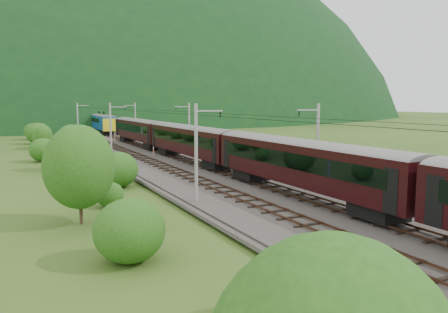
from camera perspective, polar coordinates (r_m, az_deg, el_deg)
name	(u,v)px	position (r m, az deg, el deg)	size (l,w,h in m)	color
ground	(261,197)	(39.13, 4.81, -5.32)	(600.00, 600.00, 0.00)	#2F4F18
railbed	(213,178)	(47.75, -1.47, -2.84)	(14.00, 220.00, 0.30)	#38332D
track_left	(193,178)	(46.76, -4.13, -2.80)	(2.40, 220.00, 0.27)	brown
track_right	(232,175)	(48.77, 1.09, -2.37)	(2.40, 220.00, 0.27)	brown
catenary_left	(111,129)	(66.16, -14.52, 3.50)	(2.54, 192.28, 8.00)	gray
catenary_right	(189,127)	(69.76, -4.63, 3.88)	(2.54, 192.28, 8.00)	gray
overhead_wires	(213,114)	(47.05, -1.49, 5.52)	(4.83, 198.00, 0.03)	black
mountain_main	(41,116)	(293.37, -22.82, 4.92)	(504.00, 360.00, 244.00)	#113317
train	(234,144)	(47.93, 1.34, 1.70)	(3.32, 158.07, 5.80)	black
hazard_post_near	(154,151)	(67.19, -9.19, 0.69)	(0.15, 0.15, 1.39)	red
hazard_post_far	(115,137)	(94.51, -14.08, 2.47)	(0.17, 0.17, 1.61)	red
signal	(97,138)	(87.41, -16.21, 2.39)	(0.25, 0.25, 2.28)	black
vegetation_left	(61,151)	(56.84, -20.49, 0.64)	(9.78, 146.77, 6.92)	#225015
vegetation_right	(340,165)	(50.26, 14.90, -1.13)	(6.34, 92.60, 3.18)	#225015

